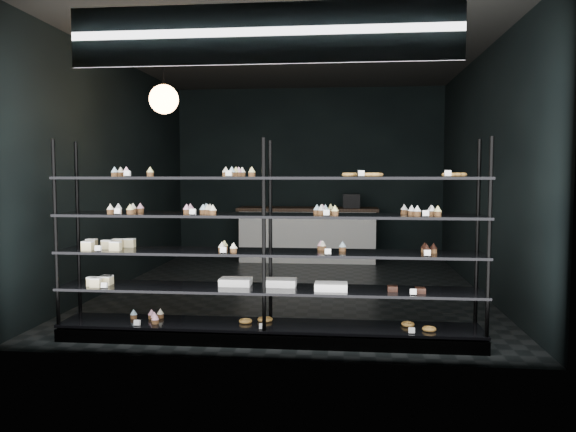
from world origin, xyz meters
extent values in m
cube|color=black|center=(0.00, 0.00, 0.01)|extent=(5.00, 6.00, 0.01)
cube|color=black|center=(0.00, 0.00, 3.20)|extent=(5.00, 6.00, 0.01)
cube|color=black|center=(0.00, 3.00, 1.60)|extent=(5.00, 0.01, 3.20)
cube|color=black|center=(0.00, -3.00, 1.60)|extent=(5.00, 0.01, 3.20)
cube|color=black|center=(-2.50, 0.00, 1.60)|extent=(0.01, 6.00, 3.20)
cube|color=black|center=(2.50, 0.00, 1.60)|extent=(0.01, 6.00, 3.20)
cube|color=black|center=(-0.03, -2.45, 0.06)|extent=(4.00, 0.50, 0.12)
cylinder|color=black|center=(-2.00, -2.67, 0.99)|extent=(0.04, 0.04, 1.85)
cylinder|color=black|center=(-2.00, -2.23, 0.99)|extent=(0.04, 0.04, 1.85)
cylinder|color=black|center=(-0.03, -2.67, 0.99)|extent=(0.04, 0.04, 1.85)
cylinder|color=black|center=(-0.03, -2.23, 0.99)|extent=(0.04, 0.04, 1.85)
cylinder|color=black|center=(1.94, -2.67, 0.99)|extent=(0.04, 0.04, 1.85)
cylinder|color=black|center=(1.94, -2.23, 0.99)|extent=(0.04, 0.04, 1.85)
cube|color=black|center=(-0.03, -2.45, 0.15)|extent=(4.00, 0.50, 0.03)
cube|color=black|center=(-0.03, -2.45, 0.50)|extent=(4.00, 0.50, 0.02)
cube|color=black|center=(-0.03, -2.45, 0.85)|extent=(4.00, 0.50, 0.02)
cube|color=black|center=(-0.03, -2.45, 1.20)|extent=(4.00, 0.50, 0.02)
cube|color=black|center=(-0.03, -2.45, 1.55)|extent=(4.00, 0.50, 0.02)
cube|color=white|center=(-1.32, -2.63, 1.59)|extent=(0.06, 0.04, 0.06)
cube|color=white|center=(-0.30, -2.63, 1.59)|extent=(0.06, 0.04, 0.06)
cube|color=white|center=(0.82, -2.63, 1.59)|extent=(0.05, 0.04, 0.06)
cube|color=white|center=(1.55, -2.63, 1.59)|extent=(0.06, 0.04, 0.06)
cube|color=white|center=(-1.45, -2.63, 1.24)|extent=(0.06, 0.04, 0.06)
cube|color=white|center=(-0.70, -2.63, 1.24)|extent=(0.05, 0.04, 0.06)
cube|color=white|center=(0.54, -2.63, 1.24)|extent=(0.05, 0.04, 0.06)
cube|color=white|center=(1.42, -2.63, 1.24)|extent=(0.06, 0.04, 0.06)
cube|color=white|center=(-1.62, -2.63, 0.89)|extent=(0.06, 0.04, 0.06)
cube|color=white|center=(-0.37, -2.63, 0.89)|extent=(0.06, 0.04, 0.06)
cube|color=white|center=(0.56, -2.63, 0.89)|extent=(0.05, 0.04, 0.06)
cube|color=white|center=(1.47, -2.63, 0.89)|extent=(0.06, 0.04, 0.06)
cube|color=white|center=(-1.57, -2.63, 0.54)|extent=(0.06, 0.04, 0.06)
cube|color=white|center=(1.28, -2.63, 0.54)|extent=(0.06, 0.04, 0.06)
cube|color=white|center=(-1.20, -2.63, 0.19)|extent=(0.06, 0.04, 0.06)
cube|color=white|center=(-0.10, -2.63, 0.19)|extent=(0.05, 0.04, 0.06)
cube|color=white|center=(1.33, -2.63, 0.19)|extent=(0.06, 0.04, 0.06)
cube|color=#0E1B46|center=(0.00, -2.92, 2.75)|extent=(3.20, 0.04, 0.45)
cube|color=white|center=(0.00, -2.94, 2.75)|extent=(3.30, 0.02, 0.50)
cylinder|color=black|center=(-1.40, -1.26, 2.90)|extent=(0.01, 0.01, 0.56)
sphere|color=#EF9853|center=(-1.40, -1.26, 2.45)|extent=(0.34, 0.34, 0.34)
cube|color=silver|center=(0.02, 2.50, 0.46)|extent=(2.43, 0.60, 0.92)
cube|color=black|center=(0.02, 2.50, 0.95)|extent=(2.53, 0.65, 0.06)
cube|color=black|center=(0.81, 2.50, 1.10)|extent=(0.30, 0.30, 0.25)
camera|label=1|loc=(0.70, -7.64, 1.59)|focal=35.00mm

